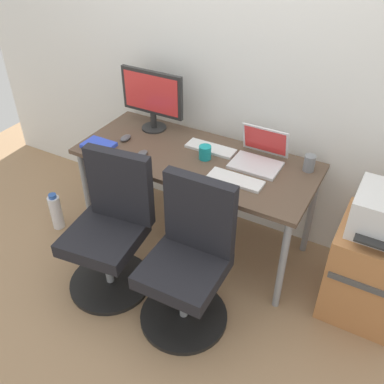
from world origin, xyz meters
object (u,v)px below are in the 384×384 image
office_chair_left (111,231)px  side_cabinet (370,271)px  desktop_monitor (152,96)px  coffee_mug (205,152)px  open_laptop (259,155)px  office_chair_right (189,263)px  water_bottle_on_floor (56,212)px

office_chair_left → side_cabinet: office_chair_left is taller
desktop_monitor → coffee_mug: 0.59m
open_laptop → desktop_monitor: bearing=176.1°
desktop_monitor → open_laptop: desktop_monitor is taller
office_chair_left → desktop_monitor: desktop_monitor is taller
office_chair_right → desktop_monitor: 1.22m
open_laptop → coffee_mug: open_laptop is taller
side_cabinet → water_bottle_on_floor: bearing=-170.8°
office_chair_left → water_bottle_on_floor: bearing=163.8°
water_bottle_on_floor → coffee_mug: bearing=20.6°
open_laptop → side_cabinet: bearing=-11.6°
side_cabinet → desktop_monitor: (-1.67, 0.23, 0.67)m
office_chair_right → office_chair_left: bearing=-180.0°
coffee_mug → side_cabinet: bearing=-2.0°
desktop_monitor → coffee_mug: size_ratio=5.22×
side_cabinet → open_laptop: (-0.83, 0.17, 0.47)m
desktop_monitor → side_cabinet: bearing=-7.8°
side_cabinet → open_laptop: open_laptop is taller
water_bottle_on_floor → desktop_monitor: (0.55, 0.59, 0.83)m
office_chair_left → side_cabinet: (1.49, 0.57, -0.11)m
office_chair_right → coffee_mug: 0.74m
side_cabinet → water_bottle_on_floor: 2.25m
office_chair_left → water_bottle_on_floor: size_ratio=3.03×
office_chair_left → coffee_mug: office_chair_left is taller
side_cabinet → coffee_mug: (-1.15, 0.04, 0.46)m
water_bottle_on_floor → open_laptop: (1.39, 0.53, 0.64)m
water_bottle_on_floor → open_laptop: size_ratio=1.00×
water_bottle_on_floor → coffee_mug: 1.30m
coffee_mug → open_laptop: bearing=21.8°
side_cabinet → open_laptop: bearing=168.4°
office_chair_left → coffee_mug: 0.78m
office_chair_right → coffee_mug: office_chair_right is taller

